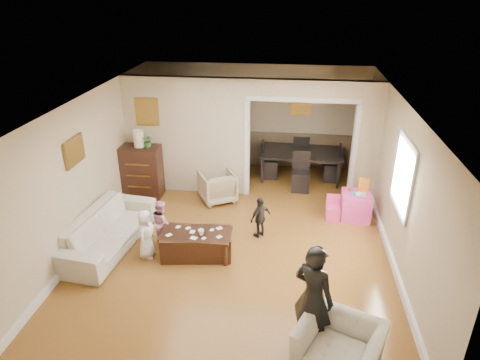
# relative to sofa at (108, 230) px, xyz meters

# --- Properties ---
(floor) EXTENTS (7.00, 7.00, 0.00)m
(floor) POSITION_rel_sofa_xyz_m (2.29, 0.67, -0.33)
(floor) COLOR #905B25
(floor) RESTS_ON ground
(partition_left) EXTENTS (2.75, 0.18, 2.60)m
(partition_left) POSITION_rel_sofa_xyz_m (0.91, 2.47, 0.97)
(partition_left) COLOR #BDAE8A
(partition_left) RESTS_ON ground
(partition_right) EXTENTS (0.55, 0.18, 2.60)m
(partition_right) POSITION_rel_sofa_xyz_m (4.76, 2.47, 0.97)
(partition_right) COLOR #BDAE8A
(partition_right) RESTS_ON ground
(partition_header) EXTENTS (2.22, 0.18, 0.35)m
(partition_header) POSITION_rel_sofa_xyz_m (3.39, 2.47, 2.09)
(partition_header) COLOR #BDAE8A
(partition_header) RESTS_ON partition_right
(window_pane) EXTENTS (0.03, 0.95, 1.10)m
(window_pane) POSITION_rel_sofa_xyz_m (5.02, 0.27, 1.22)
(window_pane) COLOR white
(window_pane) RESTS_ON ground
(framed_art_partition) EXTENTS (0.45, 0.03, 0.55)m
(framed_art_partition) POSITION_rel_sofa_xyz_m (0.09, 2.37, 1.52)
(framed_art_partition) COLOR brown
(framed_art_partition) RESTS_ON partition_left
(framed_art_sofa_wall) EXTENTS (0.03, 0.55, 0.40)m
(framed_art_sofa_wall) POSITION_rel_sofa_xyz_m (-0.42, 0.07, 1.47)
(framed_art_sofa_wall) COLOR brown
(framed_art_alcove) EXTENTS (0.45, 0.03, 0.55)m
(framed_art_alcove) POSITION_rel_sofa_xyz_m (3.39, 4.11, 1.37)
(framed_art_alcove) COLOR brown
(sofa) EXTENTS (1.14, 2.36, 0.66)m
(sofa) POSITION_rel_sofa_xyz_m (0.00, 0.00, 0.00)
(sofa) COLOR beige
(sofa) RESTS_ON ground
(armchair_back) EXTENTS (0.97, 0.98, 0.66)m
(armchair_back) POSITION_rel_sofa_xyz_m (1.65, 2.01, -0.00)
(armchair_back) COLOR tan
(armchair_back) RESTS_ON ground
(armchair_front) EXTENTS (1.25, 1.18, 0.64)m
(armchair_front) POSITION_rel_sofa_xyz_m (3.90, -2.26, -0.01)
(armchair_front) COLOR beige
(armchair_front) RESTS_ON ground
(dresser) EXTENTS (0.85, 0.48, 1.16)m
(dresser) POSITION_rel_sofa_xyz_m (-0.04, 2.05, 0.25)
(dresser) COLOR black
(dresser) RESTS_ON ground
(table_lamp) EXTENTS (0.22, 0.22, 0.36)m
(table_lamp) POSITION_rel_sofa_xyz_m (-0.04, 2.05, 1.01)
(table_lamp) COLOR #F2EBC5
(table_lamp) RESTS_ON dresser
(potted_plant) EXTENTS (0.25, 0.22, 0.28)m
(potted_plant) POSITION_rel_sofa_xyz_m (0.16, 2.05, 0.97)
(potted_plant) COLOR #397B36
(potted_plant) RESTS_ON dresser
(coffee_table) EXTENTS (1.28, 0.76, 0.45)m
(coffee_table) POSITION_rel_sofa_xyz_m (1.64, -0.09, -0.11)
(coffee_table) COLOR #3B1E12
(coffee_table) RESTS_ON ground
(coffee_cup) EXTENTS (0.12, 0.12, 0.10)m
(coffee_cup) POSITION_rel_sofa_xyz_m (1.74, -0.14, 0.17)
(coffee_cup) COLOR white
(coffee_cup) RESTS_ON coffee_table
(play_table) EXTENTS (0.59, 0.59, 0.55)m
(play_table) POSITION_rel_sofa_xyz_m (4.55, 1.58, -0.06)
(play_table) COLOR #FF43B0
(play_table) RESTS_ON ground
(cereal_box) EXTENTS (0.20, 0.08, 0.30)m
(cereal_box) POSITION_rel_sofa_xyz_m (4.67, 1.68, 0.37)
(cereal_box) COLOR yellow
(cereal_box) RESTS_ON play_table
(cyan_cup) EXTENTS (0.08, 0.08, 0.08)m
(cyan_cup) POSITION_rel_sofa_xyz_m (4.45, 1.53, 0.26)
(cyan_cup) COLOR #269DC0
(cyan_cup) RESTS_ON play_table
(toy_block) EXTENTS (0.09, 0.08, 0.05)m
(toy_block) POSITION_rel_sofa_xyz_m (4.43, 1.70, 0.24)
(toy_block) COLOR red
(toy_block) RESTS_ON play_table
(play_bowl) EXTENTS (0.23, 0.23, 0.05)m
(play_bowl) POSITION_rel_sofa_xyz_m (4.60, 1.46, 0.24)
(play_bowl) COLOR silver
(play_bowl) RESTS_ON play_table
(dining_table) EXTENTS (2.01, 1.17, 0.69)m
(dining_table) POSITION_rel_sofa_xyz_m (3.45, 3.39, 0.01)
(dining_table) COLOR black
(dining_table) RESTS_ON ground
(adult_person) EXTENTS (0.67, 0.62, 1.54)m
(adult_person) POSITION_rel_sofa_xyz_m (3.57, -1.91, 0.44)
(adult_person) COLOR black
(adult_person) RESTS_ON ground
(child_kneel_a) EXTENTS (0.30, 0.45, 0.90)m
(child_kneel_a) POSITION_rel_sofa_xyz_m (0.79, -0.24, 0.12)
(child_kneel_a) COLOR white
(child_kneel_a) RESTS_ON ground
(child_kneel_b) EXTENTS (0.48, 0.52, 0.86)m
(child_kneel_b) POSITION_rel_sofa_xyz_m (0.94, 0.21, 0.10)
(child_kneel_b) COLOR pink
(child_kneel_b) RESTS_ON ground
(child_toddler) EXTENTS (0.46, 0.48, 0.81)m
(child_toddler) POSITION_rel_sofa_xyz_m (2.69, 0.66, 0.07)
(child_toddler) COLOR black
(child_toddler) RESTS_ON ground
(craft_papers) EXTENTS (0.99, 0.49, 0.00)m
(craft_papers) POSITION_rel_sofa_xyz_m (1.65, -0.09, 0.12)
(craft_papers) COLOR white
(craft_papers) RESTS_ON coffee_table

